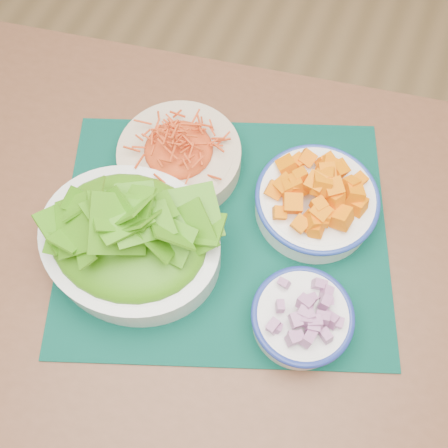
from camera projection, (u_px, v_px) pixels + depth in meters
name	position (u px, v px, depth m)	size (l,w,h in m)	color
ground	(143.00, 410.00, 1.44)	(4.00, 4.00, 0.00)	#A57F4F
table	(229.00, 278.00, 0.92)	(1.37, 1.03, 0.75)	brown
placemat	(224.00, 232.00, 0.86)	(0.56, 0.45, 0.00)	black
carrot_bowl	(179.00, 153.00, 0.87)	(0.27, 0.27, 0.09)	beige
squash_bowl	(318.00, 197.00, 0.83)	(0.25, 0.25, 0.11)	white
lettuce_bowl	(128.00, 235.00, 0.78)	(0.31, 0.26, 0.15)	white
onion_bowl	(302.00, 317.00, 0.75)	(0.16, 0.16, 0.08)	white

